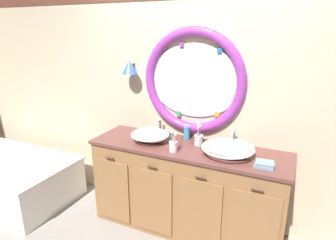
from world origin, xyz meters
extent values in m
cube|color=beige|center=(0.00, 0.59, 1.30)|extent=(6.40, 0.08, 2.60)
ellipsoid|color=silver|center=(-0.03, 0.54, 1.51)|extent=(0.97, 0.02, 0.73)
torus|color=purple|center=(-0.03, 0.53, 1.51)|extent=(1.06, 0.10, 1.06)
cube|color=teal|center=(0.45, 0.52, 1.50)|extent=(0.05, 0.01, 0.05)
cube|color=#2866B7|center=(0.23, 0.52, 1.82)|extent=(0.05, 0.01, 0.05)
cube|color=purple|center=(-0.15, 0.52, 1.86)|extent=(0.05, 0.01, 0.05)
cube|color=teal|center=(-0.48, 0.52, 1.63)|extent=(0.05, 0.01, 0.05)
cube|color=green|center=(-0.46, 0.52, 1.35)|extent=(0.05, 0.01, 0.05)
cube|color=green|center=(-0.18, 0.52, 1.16)|extent=(0.05, 0.01, 0.05)
cube|color=orange|center=(0.23, 0.52, 1.20)|extent=(0.05, 0.01, 0.05)
cylinder|color=#4C3823|center=(-0.72, 0.51, 1.64)|extent=(0.02, 0.09, 0.02)
cone|color=blue|center=(-0.72, 0.46, 1.62)|extent=(0.17, 0.17, 0.14)
cube|color=olive|center=(0.03, 0.27, 0.44)|extent=(1.91, 0.55, 0.89)
cube|color=brown|center=(0.03, 0.27, 0.90)|extent=(1.94, 0.59, 0.03)
cube|color=brown|center=(0.03, 0.54, 0.83)|extent=(1.91, 0.02, 0.11)
cube|color=olive|center=(-0.69, -0.01, 0.40)|extent=(0.40, 0.02, 0.67)
cylinder|color=#422D1E|center=(-0.69, -0.02, 0.78)|extent=(0.10, 0.01, 0.01)
cube|color=olive|center=(-0.21, -0.01, 0.40)|extent=(0.40, 0.02, 0.67)
cylinder|color=#422D1E|center=(-0.21, -0.02, 0.78)|extent=(0.10, 0.01, 0.01)
cube|color=olive|center=(0.27, -0.01, 0.40)|extent=(0.40, 0.02, 0.67)
cylinder|color=#422D1E|center=(0.27, -0.02, 0.78)|extent=(0.10, 0.01, 0.01)
cube|color=olive|center=(0.74, -0.01, 0.40)|extent=(0.40, 0.02, 0.67)
cylinder|color=#422D1E|center=(0.74, -0.02, 0.78)|extent=(0.10, 0.01, 0.01)
cube|color=white|center=(-2.16, -0.09, 0.25)|extent=(1.54, 0.94, 0.49)
ellipsoid|color=white|center=(-2.16, -0.09, 0.44)|extent=(1.26, 0.73, 0.28)
cube|color=white|center=(-2.16, -0.09, 0.48)|extent=(1.57, 0.97, 0.02)
cylinder|color=silver|center=(-1.73, 0.32, 0.55)|extent=(0.04, 0.04, 0.11)
cylinder|color=silver|center=(-2.16, -0.09, 0.44)|extent=(0.04, 0.04, 0.01)
ellipsoid|color=white|center=(-0.37, 0.24, 0.98)|extent=(0.37, 0.29, 0.14)
torus|color=white|center=(-0.37, 0.24, 0.99)|extent=(0.39, 0.39, 0.02)
cylinder|color=silver|center=(-0.37, 0.24, 0.99)|extent=(0.03, 0.03, 0.01)
ellipsoid|color=white|center=(0.42, 0.24, 0.98)|extent=(0.46, 0.32, 0.13)
torus|color=white|center=(0.42, 0.24, 0.98)|extent=(0.48, 0.48, 0.02)
cylinder|color=silver|center=(0.42, 0.24, 0.98)|extent=(0.03, 0.03, 0.01)
cylinder|color=silver|center=(-0.37, 0.48, 0.93)|extent=(0.05, 0.05, 0.02)
cylinder|color=silver|center=(-0.37, 0.48, 1.01)|extent=(0.02, 0.02, 0.14)
sphere|color=silver|center=(-0.37, 0.48, 1.08)|extent=(0.03, 0.03, 0.03)
cylinder|color=silver|center=(-0.37, 0.43, 1.08)|extent=(0.02, 0.10, 0.02)
cylinder|color=silver|center=(-0.46, 0.48, 0.95)|extent=(0.04, 0.04, 0.06)
cylinder|color=silver|center=(-0.28, 0.48, 0.95)|extent=(0.04, 0.04, 0.06)
cube|color=silver|center=(-0.46, 0.48, 0.98)|extent=(0.05, 0.01, 0.01)
cube|color=silver|center=(-0.28, 0.48, 0.98)|extent=(0.05, 0.01, 0.01)
cylinder|color=silver|center=(0.42, 0.48, 0.93)|extent=(0.05, 0.05, 0.02)
cylinder|color=silver|center=(0.42, 0.48, 1.01)|extent=(0.02, 0.02, 0.14)
sphere|color=silver|center=(0.42, 0.48, 1.08)|extent=(0.03, 0.03, 0.03)
cylinder|color=silver|center=(0.42, 0.42, 1.08)|extent=(0.02, 0.12, 0.02)
cylinder|color=silver|center=(0.34, 0.48, 0.95)|extent=(0.04, 0.04, 0.06)
cylinder|color=silver|center=(0.51, 0.48, 0.95)|extent=(0.04, 0.04, 0.06)
cube|color=silver|center=(0.34, 0.48, 0.98)|extent=(0.05, 0.01, 0.01)
cube|color=silver|center=(0.51, 0.48, 0.98)|extent=(0.05, 0.01, 0.01)
cylinder|color=white|center=(-0.05, 0.11, 0.96)|extent=(0.07, 0.07, 0.09)
torus|color=white|center=(-0.05, 0.11, 1.01)|extent=(0.08, 0.08, 0.01)
cylinder|color=pink|center=(-0.03, 0.11, 1.00)|extent=(0.03, 0.03, 0.15)
cube|color=white|center=(-0.03, 0.11, 1.09)|extent=(0.02, 0.02, 0.03)
cylinder|color=yellow|center=(-0.06, 0.12, 1.01)|extent=(0.03, 0.01, 0.16)
cube|color=white|center=(-0.06, 0.12, 1.10)|extent=(0.02, 0.02, 0.02)
cylinder|color=#19ADB2|center=(-0.06, 0.10, 1.02)|extent=(0.03, 0.04, 0.18)
cube|color=white|center=(-0.06, 0.10, 1.12)|extent=(0.02, 0.02, 0.03)
cylinder|color=silver|center=(0.11, 0.36, 0.96)|extent=(0.08, 0.08, 0.10)
torus|color=silver|center=(0.11, 0.36, 1.01)|extent=(0.09, 0.09, 0.01)
cylinder|color=blue|center=(0.12, 0.36, 1.02)|extent=(0.02, 0.04, 0.17)
cube|color=white|center=(0.12, 0.36, 1.11)|extent=(0.02, 0.02, 0.03)
cylinder|color=blue|center=(0.10, 0.38, 1.01)|extent=(0.01, 0.04, 0.16)
cube|color=white|center=(0.10, 0.38, 1.10)|extent=(0.02, 0.02, 0.03)
cylinder|color=pink|center=(0.10, 0.36, 1.02)|extent=(0.02, 0.03, 0.19)
cube|color=white|center=(0.10, 0.36, 1.13)|extent=(0.02, 0.02, 0.02)
cylinder|color=#E0383D|center=(0.10, 0.34, 1.01)|extent=(0.03, 0.01, 0.15)
cube|color=white|center=(0.10, 0.34, 1.09)|extent=(0.02, 0.02, 0.02)
cylinder|color=#388EBC|center=(-0.06, 0.47, 0.98)|extent=(0.06, 0.06, 0.13)
cylinder|color=silver|center=(-0.06, 0.47, 1.05)|extent=(0.04, 0.04, 0.02)
cylinder|color=silver|center=(-0.06, 0.45, 1.07)|extent=(0.01, 0.04, 0.01)
cube|color=#7593A8|center=(0.76, 0.13, 0.93)|extent=(0.16, 0.13, 0.02)
cube|color=#7593A8|center=(0.76, 0.13, 0.95)|extent=(0.15, 0.13, 0.02)
camera|label=1|loc=(0.96, -2.18, 2.01)|focal=31.12mm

